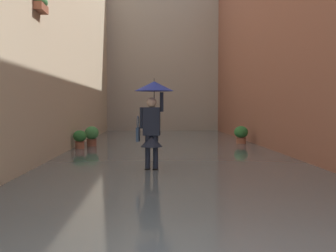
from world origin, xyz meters
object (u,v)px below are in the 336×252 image
person_wading (153,110)px  potted_plant_far_right (80,139)px  potted_plant_mid_left (241,134)px  potted_plant_near_right (92,136)px

person_wading → potted_plant_far_right: size_ratio=3.06×
person_wading → potted_plant_mid_left: (-3.43, -7.19, -1.01)m
potted_plant_far_right → potted_plant_mid_left: potted_plant_mid_left is taller
potted_plant_far_right → potted_plant_near_right: (-0.27, -1.01, 0.05)m
potted_plant_near_right → person_wading: bearing=109.7°
potted_plant_mid_left → potted_plant_near_right: potted_plant_near_right is taller
person_wading → potted_plant_far_right: 5.84m
person_wading → potted_plant_far_right: (2.48, -5.19, -1.03)m
potted_plant_mid_left → potted_plant_far_right: bearing=18.7°
potted_plant_mid_left → potted_plant_near_right: bearing=10.0°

